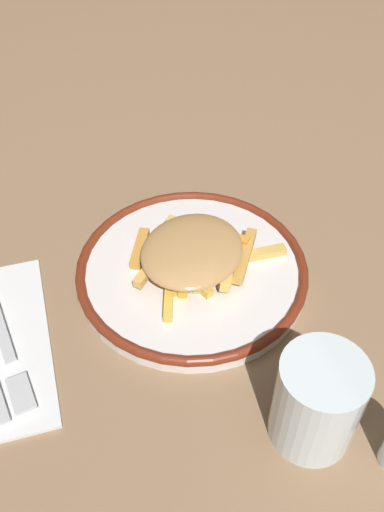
{
  "coord_description": "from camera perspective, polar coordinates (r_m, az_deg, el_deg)",
  "views": [
    {
      "loc": [
        0.16,
        0.43,
        0.52
      ],
      "look_at": [
        0.0,
        0.0,
        0.04
      ],
      "focal_mm": 39.37,
      "sensor_mm": 36.0,
      "label": 1
    }
  ],
  "objects": [
    {
      "name": "ground_plane",
      "position": [
        0.69,
        0.0,
        -2.15
      ],
      "size": [
        2.6,
        2.6,
        0.0
      ],
      "primitive_type": "plane",
      "color": "#8A6A4B"
    },
    {
      "name": "plate",
      "position": [
        0.68,
        0.0,
        -1.46
      ],
      "size": [
        0.28,
        0.28,
        0.02
      ],
      "color": "silver",
      "rests_on": "ground_plane"
    },
    {
      "name": "fries_heap",
      "position": [
        0.66,
        0.36,
        0.3
      ],
      "size": [
        0.2,
        0.18,
        0.04
      ],
      "color": "gold",
      "rests_on": "plate"
    },
    {
      "name": "water_glass",
      "position": [
        0.54,
        12.57,
        -14.24
      ],
      "size": [
        0.08,
        0.08,
        0.1
      ],
      "primitive_type": "cylinder",
      "color": "silver",
      "rests_on": "ground_plane"
    },
    {
      "name": "fork",
      "position": [
        0.65,
        -18.36,
        -8.61
      ],
      "size": [
        0.03,
        0.18,
        0.01
      ],
      "color": "silver",
      "rests_on": "napkin"
    }
  ]
}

